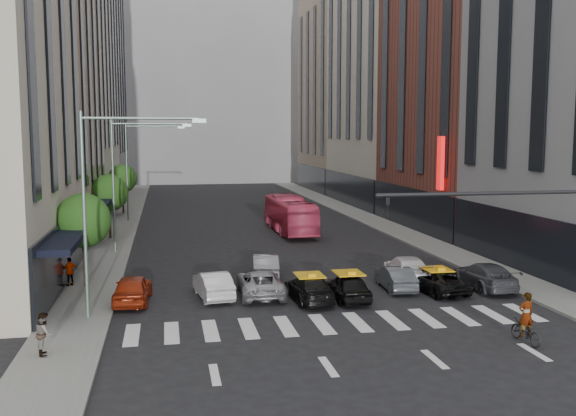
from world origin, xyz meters
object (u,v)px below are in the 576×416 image
taxi_left (309,288)px  motorcycle (525,331)px  streetlamp_mid (127,167)px  bus (290,215)px  car_white_front (213,285)px  taxi_center (348,287)px  car_red (133,289)px  pedestrian_near (44,334)px  pedestrian_far (70,272)px  streetlamp_near (106,187)px  streetlamp_far (137,158)px

taxi_left → motorcycle: size_ratio=2.42×
streetlamp_mid → motorcycle: streetlamp_mid is taller
taxi_left → bus: 22.01m
streetlamp_mid → car_white_front: 14.90m
taxi_center → car_red: bearing=-6.9°
taxi_center → pedestrian_near: pedestrian_near is taller
streetlamp_mid → motorcycle: size_ratio=5.00×
taxi_left → pedestrian_far: size_ratio=2.85×
car_red → pedestrian_near: pedestrian_near is taller
car_red → pedestrian_far: (-3.40, 3.65, 0.21)m
bus → motorcycle: bearing=96.1°
car_red → pedestrian_near: size_ratio=2.63×
bus → pedestrian_near: 31.46m
streetlamp_near → car_red: 5.88m
car_white_front → taxi_left: car_white_front is taller
car_red → car_white_front: bearing=-172.2°
streetlamp_near → bus: 26.74m
taxi_center → motorcycle: bearing=124.0°
streetlamp_mid → pedestrian_far: streetlamp_mid is taller
car_white_front → pedestrian_near: size_ratio=2.59×
streetlamp_near → motorcycle: bearing=-21.6°
streetlamp_near → bus: bearing=61.4°
taxi_left → bus: bus is taller
motorcycle → pedestrian_far: 22.73m
streetlamp_mid → taxi_left: size_ratio=2.06×
streetlamp_far → taxi_center: size_ratio=2.29×
streetlamp_far → car_red: size_ratio=2.17×
bus → motorcycle: 29.84m
pedestrian_near → pedestrian_far: size_ratio=1.03×
car_white_front → taxi_center: car_white_front is taller
streetlamp_far → car_red: (0.84, -29.40, -5.20)m
car_red → pedestrian_near: bearing=72.8°
car_red → taxi_center: car_red is taller
pedestrian_near → taxi_center: bearing=-75.3°
bus → taxi_center: bearing=85.6°
car_red → taxi_left: size_ratio=0.95×
streetlamp_far → pedestrian_far: streetlamp_far is taller
taxi_left → motorcycle: 10.47m
car_red → pedestrian_far: pedestrian_far is taller
streetlamp_near → streetlamp_mid: bearing=90.0°
streetlamp_mid → taxi_left: 18.13m
streetlamp_mid → car_red: (0.84, -13.40, -5.20)m
streetlamp_near → taxi_center: (11.29, 1.19, -5.23)m
streetlamp_far → car_white_front: streetlamp_far is taller
taxi_left → pedestrian_near: pedestrian_near is taller
pedestrian_near → streetlamp_mid: bearing=-14.7°
streetlamp_mid → bus: 15.18m
streetlamp_near → bus: (12.63, 23.15, -4.43)m
car_red → bus: 23.70m
streetlamp_near → streetlamp_far: (0.00, 32.00, 0.00)m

